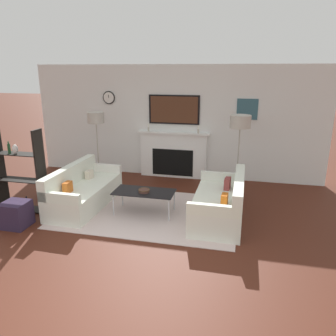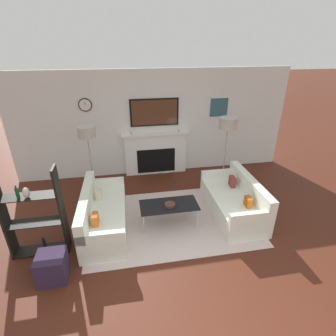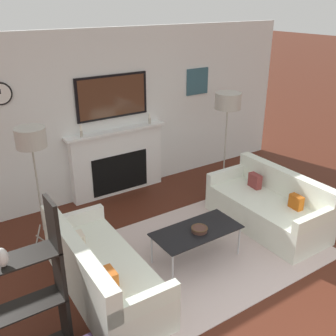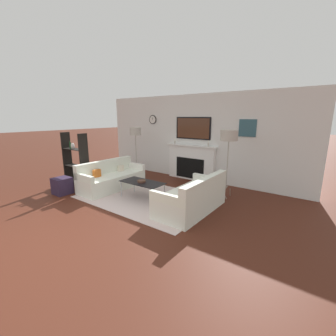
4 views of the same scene
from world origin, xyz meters
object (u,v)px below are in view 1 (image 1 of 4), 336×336
coffee_table (144,193)px  floor_lamp_left (96,119)px  shelf_unit (20,173)px  ottoman (16,214)px  couch_right (221,204)px  floor_lamp_right (240,123)px  decorative_bowl (144,191)px  couch_left (83,192)px

coffee_table → floor_lamp_left: 2.32m
coffee_table → shelf_unit: bearing=-171.0°
shelf_unit → ottoman: shelf_unit is taller
couch_right → floor_lamp_right: 1.81m
floor_lamp_left → floor_lamp_right: (3.15, 0.00, 0.03)m
decorative_bowl → ottoman: 2.22m
couch_left → coffee_table: size_ratio=1.70×
couch_right → ottoman: bearing=-162.2°
decorative_bowl → floor_lamp_left: 2.32m
couch_left → floor_lamp_left: bearing=100.7°
couch_left → ottoman: size_ratio=4.32×
floor_lamp_right → coffee_table: bearing=-140.3°
floor_lamp_right → decorative_bowl: bearing=-139.3°
floor_lamp_right → shelf_unit: (-3.92, -1.72, -0.81)m
coffee_table → floor_lamp_right: size_ratio=0.65×
floor_lamp_left → couch_left: bearing=-79.3°
decorative_bowl → couch_right: bearing=5.1°
coffee_table → decorative_bowl: bearing=-74.4°
ottoman → floor_lamp_left: bearing=78.9°
ottoman → coffee_table: bearing=26.8°
couch_right → couch_left: bearing=180.0°
couch_right → floor_lamp_left: floor_lamp_left is taller
coffee_table → decorative_bowl: 0.07m
coffee_table → shelf_unit: shelf_unit is taller
coffee_table → ottoman: bearing=-153.2°
couch_left → decorative_bowl: couch_left is taller
ottoman → couch_left: bearing=57.1°
decorative_bowl → shelf_unit: bearing=-172.1°
decorative_bowl → floor_lamp_right: (1.63, 1.40, 1.09)m
couch_left → coffee_table: 1.28m
decorative_bowl → floor_lamp_right: floor_lamp_right is taller
decorative_bowl → shelf_unit: (-2.30, -0.32, 0.28)m
couch_left → floor_lamp_right: bearing=23.6°
decorative_bowl → floor_lamp_left: size_ratio=0.12×
floor_lamp_right → shelf_unit: 4.36m
coffee_table → floor_lamp_left: (-1.51, 1.36, 1.12)m
decorative_bowl → couch_left: bearing=174.5°
floor_lamp_left → decorative_bowl: bearing=-42.5°
couch_right → decorative_bowl: (-1.38, -0.12, 0.18)m
floor_lamp_left → floor_lamp_right: size_ratio=0.98×
couch_right → decorative_bowl: size_ratio=8.48×
shelf_unit → floor_lamp_left: bearing=65.8°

